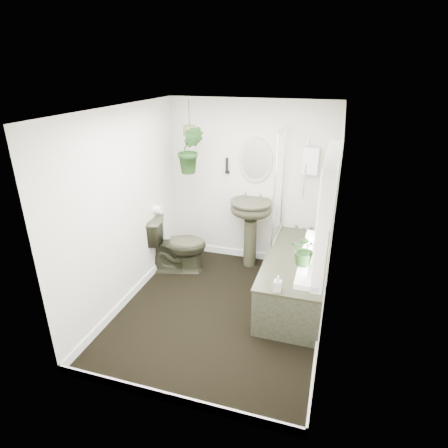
# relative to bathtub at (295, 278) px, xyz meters

# --- Properties ---
(floor) EXTENTS (2.30, 2.80, 0.02)m
(floor) POSITION_rel_bathtub_xyz_m (-0.80, -0.50, -0.30)
(floor) COLOR black
(floor) RESTS_ON ground
(ceiling) EXTENTS (2.30, 2.80, 0.02)m
(ceiling) POSITION_rel_bathtub_xyz_m (-0.80, -0.50, 2.02)
(ceiling) COLOR white
(ceiling) RESTS_ON ground
(wall_back) EXTENTS (2.30, 0.02, 2.30)m
(wall_back) POSITION_rel_bathtub_xyz_m (-0.80, 0.91, 0.86)
(wall_back) COLOR silver
(wall_back) RESTS_ON ground
(wall_front) EXTENTS (2.30, 0.02, 2.30)m
(wall_front) POSITION_rel_bathtub_xyz_m (-0.80, -1.91, 0.86)
(wall_front) COLOR silver
(wall_front) RESTS_ON ground
(wall_left) EXTENTS (0.02, 2.80, 2.30)m
(wall_left) POSITION_rel_bathtub_xyz_m (-1.96, -0.50, 0.86)
(wall_left) COLOR silver
(wall_left) RESTS_ON ground
(wall_right) EXTENTS (0.02, 2.80, 2.30)m
(wall_right) POSITION_rel_bathtub_xyz_m (0.36, -0.50, 0.86)
(wall_right) COLOR silver
(wall_right) RESTS_ON ground
(skirting) EXTENTS (2.30, 2.80, 0.10)m
(skirting) POSITION_rel_bathtub_xyz_m (-0.80, -0.50, -0.24)
(skirting) COLOR white
(skirting) RESTS_ON floor
(bathtub) EXTENTS (0.72, 1.72, 0.58)m
(bathtub) POSITION_rel_bathtub_xyz_m (0.00, 0.00, 0.00)
(bathtub) COLOR #313121
(bathtub) RESTS_ON floor
(bath_screen) EXTENTS (0.04, 0.72, 1.40)m
(bath_screen) POSITION_rel_bathtub_xyz_m (-0.33, 0.49, 0.99)
(bath_screen) COLOR silver
(bath_screen) RESTS_ON bathtub
(shower_box) EXTENTS (0.20, 0.10, 0.35)m
(shower_box) POSITION_rel_bathtub_xyz_m (0.00, 0.84, 1.26)
(shower_box) COLOR white
(shower_box) RESTS_ON wall_back
(oval_mirror) EXTENTS (0.46, 0.03, 0.62)m
(oval_mirror) POSITION_rel_bathtub_xyz_m (-0.73, 0.87, 1.21)
(oval_mirror) COLOR tan
(oval_mirror) RESTS_ON wall_back
(wall_sconce) EXTENTS (0.04, 0.04, 0.22)m
(wall_sconce) POSITION_rel_bathtub_xyz_m (-1.13, 0.86, 1.11)
(wall_sconce) COLOR black
(wall_sconce) RESTS_ON wall_back
(toilet_roll_holder) EXTENTS (0.11, 0.11, 0.11)m
(toilet_roll_holder) POSITION_rel_bathtub_xyz_m (-1.90, 0.20, 0.61)
(toilet_roll_holder) COLOR white
(toilet_roll_holder) RESTS_ON wall_left
(window_recess) EXTENTS (0.08, 1.00, 0.90)m
(window_recess) POSITION_rel_bathtub_xyz_m (0.29, -1.20, 1.36)
(window_recess) COLOR white
(window_recess) RESTS_ON wall_right
(window_sill) EXTENTS (0.18, 1.00, 0.04)m
(window_sill) POSITION_rel_bathtub_xyz_m (0.22, -1.20, 0.94)
(window_sill) COLOR white
(window_sill) RESTS_ON wall_right
(window_blinds) EXTENTS (0.01, 0.86, 0.76)m
(window_blinds) POSITION_rel_bathtub_xyz_m (0.24, -1.20, 1.36)
(window_blinds) COLOR white
(window_blinds) RESTS_ON wall_right
(toilet) EXTENTS (0.87, 0.64, 0.80)m
(toilet) POSITION_rel_bathtub_xyz_m (-1.65, 0.24, 0.11)
(toilet) COLOR #313121
(toilet) RESTS_ON floor
(pedestal_sink) EXTENTS (0.62, 0.54, 0.99)m
(pedestal_sink) POSITION_rel_bathtub_xyz_m (-0.73, 0.68, 0.20)
(pedestal_sink) COLOR #313121
(pedestal_sink) RESTS_ON floor
(sill_plant) EXTENTS (0.23, 0.20, 0.25)m
(sill_plant) POSITION_rel_bathtub_xyz_m (0.17, -1.38, 1.09)
(sill_plant) COLOR black
(sill_plant) RESTS_ON window_sill
(hanging_plant) EXTENTS (0.40, 0.36, 0.61)m
(hanging_plant) POSITION_rel_bathtub_xyz_m (-1.50, 0.45, 1.39)
(hanging_plant) COLOR black
(hanging_plant) RESTS_ON ceiling
(soap_bottle) EXTENTS (0.08, 0.08, 0.17)m
(soap_bottle) POSITION_rel_bathtub_xyz_m (-0.10, -0.79, 0.38)
(soap_bottle) COLOR black
(soap_bottle) RESTS_ON bathtub
(hanging_pot) EXTENTS (0.16, 0.16, 0.12)m
(hanging_pot) POSITION_rel_bathtub_xyz_m (-1.50, 0.45, 1.63)
(hanging_pot) COLOR brown
(hanging_pot) RESTS_ON ceiling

